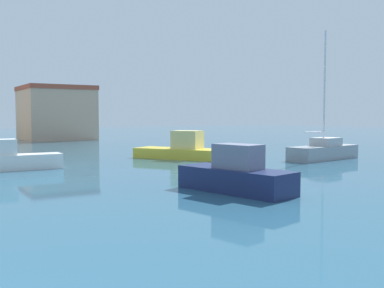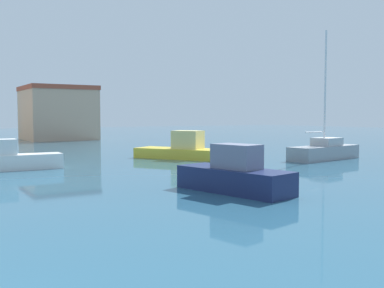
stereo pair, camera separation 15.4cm
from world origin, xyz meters
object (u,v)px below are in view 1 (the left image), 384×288
sailboat_grey_distant_east (324,150)px  motorboat_yellow_inner_mooring (182,150)px  motorboat_white_far_right (11,159)px  motorboat_navy_far_left (236,175)px

sailboat_grey_distant_east → motorboat_yellow_inner_mooring: size_ratio=1.33×
motorboat_yellow_inner_mooring → motorboat_white_far_right: bearing=-176.1°
sailboat_grey_distant_east → motorboat_white_far_right: bearing=165.8°
motorboat_white_far_right → motorboat_yellow_inner_mooring: (10.64, 0.72, 0.01)m
motorboat_navy_far_left → sailboat_grey_distant_east: bearing=29.0°
motorboat_navy_far_left → motorboat_yellow_inner_mooring: (4.89, 12.11, -0.04)m
motorboat_navy_far_left → motorboat_yellow_inner_mooring: 13.06m
motorboat_navy_far_left → motorboat_yellow_inner_mooring: motorboat_yellow_inner_mooring is taller
sailboat_grey_distant_east → motorboat_white_far_right: size_ratio=1.69×
sailboat_grey_distant_east → motorboat_yellow_inner_mooring: bearing=144.5°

